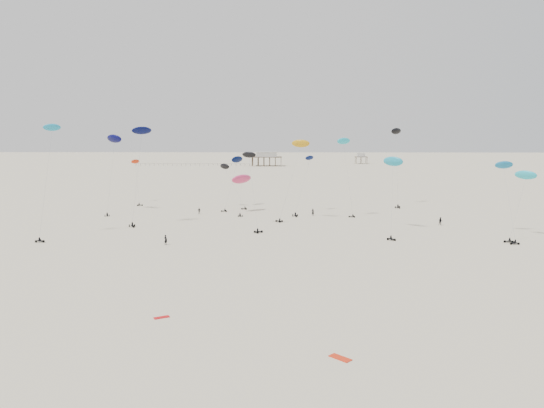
{
  "coord_description": "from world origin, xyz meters",
  "views": [
    {
      "loc": [
        2.62,
        -20.43,
        21.04
      ],
      "look_at": [
        0.0,
        88.0,
        7.0
      ],
      "focal_mm": 35.0,
      "sensor_mm": 36.0,
      "label": 1
    }
  ],
  "objects_px": {
    "pavilion_small": "(361,159)",
    "spectator_0": "(166,245)",
    "rig_2": "(393,171)",
    "pavilion_main": "(267,160)",
    "rig_7": "(228,174)"
  },
  "relations": [
    {
      "from": "pavilion_small",
      "to": "pavilion_main",
      "type": "bearing_deg",
      "value": -156.8
    },
    {
      "from": "pavilion_main",
      "to": "rig_7",
      "type": "relative_size",
      "value": 1.44
    },
    {
      "from": "pavilion_small",
      "to": "spectator_0",
      "type": "xyz_separation_m",
      "value": [
        -80.43,
        -300.14,
        -3.49
      ]
    },
    {
      "from": "spectator_0",
      "to": "rig_2",
      "type": "bearing_deg",
      "value": -126.78
    },
    {
      "from": "pavilion_small",
      "to": "rig_2",
      "type": "height_order",
      "value": "rig_2"
    },
    {
      "from": "pavilion_main",
      "to": "rig_2",
      "type": "distance_m",
      "value": 254.77
    },
    {
      "from": "rig_7",
      "to": "pavilion_main",
      "type": "bearing_deg",
      "value": -0.83
    },
    {
      "from": "pavilion_small",
      "to": "rig_7",
      "type": "bearing_deg",
      "value": -106.89
    },
    {
      "from": "pavilion_main",
      "to": "rig_7",
      "type": "bearing_deg",
      "value": -91.1
    },
    {
      "from": "rig_2",
      "to": "rig_7",
      "type": "bearing_deg",
      "value": -82.06
    },
    {
      "from": "pavilion_main",
      "to": "spectator_0",
      "type": "bearing_deg",
      "value": -92.21
    },
    {
      "from": "pavilion_main",
      "to": "rig_2",
      "type": "relative_size",
      "value": 1.03
    },
    {
      "from": "rig_2",
      "to": "pavilion_main",
      "type": "bearing_deg",
      "value": -120.94
    },
    {
      "from": "rig_2",
      "to": "spectator_0",
      "type": "distance_m",
      "value": 52.2
    },
    {
      "from": "pavilion_main",
      "to": "spectator_0",
      "type": "distance_m",
      "value": 270.37
    }
  ]
}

